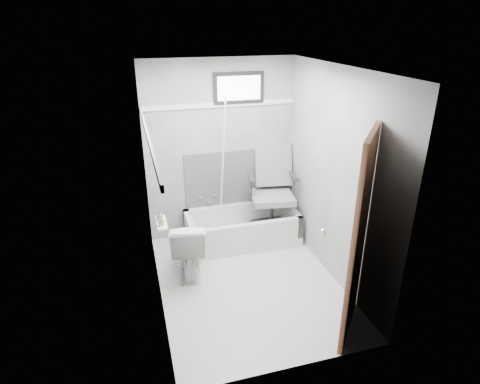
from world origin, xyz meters
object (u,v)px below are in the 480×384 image
object	(u,v)px
bathtub	(242,227)
soap_bottle_a	(161,221)
office_chair	(272,191)
door	(404,253)
soap_bottle_b	(160,215)
toilet	(188,246)

from	to	relation	value
bathtub	soap_bottle_a	world-z (taller)	soap_bottle_a
office_chair	bathtub	bearing A→B (deg)	-168.37
bathtub	door	world-z (taller)	door
soap_bottle_a	door	bearing A→B (deg)	-32.58
soap_bottle_b	soap_bottle_a	bearing A→B (deg)	-90.00
bathtub	soap_bottle_a	size ratio (longest dim) A/B	15.88
bathtub	soap_bottle_a	xyz separation A→B (m)	(-1.14, -0.98, 0.76)
toilet	door	world-z (taller)	door
bathtub	office_chair	world-z (taller)	office_chair
bathtub	toilet	size ratio (longest dim) A/B	2.09
door	soap_bottle_a	distance (m)	2.28
toilet	bathtub	bearing A→B (deg)	-138.11
toilet	soap_bottle_b	size ratio (longest dim) A/B	7.86
soap_bottle_a	soap_bottle_b	bearing A→B (deg)	90.00
office_chair	toilet	bearing A→B (deg)	-147.36
office_chair	door	bearing A→B (deg)	-72.18
toilet	office_chair	bearing A→B (deg)	-147.15
bathtub	door	xyz separation A→B (m)	(0.78, -2.21, 0.79)
door	soap_bottle_b	distance (m)	2.36
office_chair	soap_bottle_b	distance (m)	1.81
door	soap_bottle_b	size ratio (longest dim) A/B	21.91
toilet	soap_bottle_b	world-z (taller)	soap_bottle_b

